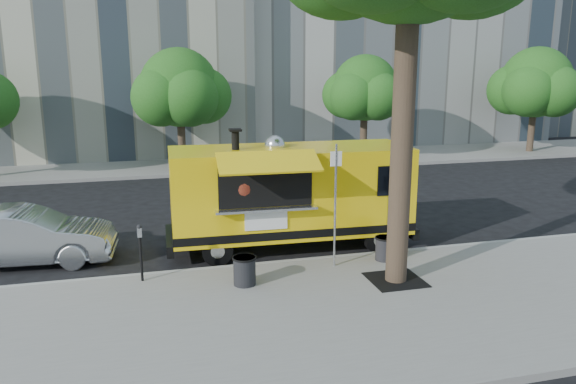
# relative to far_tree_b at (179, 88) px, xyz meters

# --- Properties ---
(ground) EXTENTS (120.00, 120.00, 0.00)m
(ground) POSITION_rel_far_tree_b_xyz_m (1.00, -12.70, -3.83)
(ground) COLOR black
(ground) RESTS_ON ground
(sidewalk) EXTENTS (60.00, 6.00, 0.15)m
(sidewalk) POSITION_rel_far_tree_b_xyz_m (1.00, -16.70, -3.76)
(sidewalk) COLOR gray
(sidewalk) RESTS_ON ground
(curb) EXTENTS (60.00, 0.14, 0.16)m
(curb) POSITION_rel_far_tree_b_xyz_m (1.00, -13.63, -3.76)
(curb) COLOR #999993
(curb) RESTS_ON ground
(far_sidewalk) EXTENTS (60.00, 5.00, 0.15)m
(far_sidewalk) POSITION_rel_far_tree_b_xyz_m (1.00, 0.80, -3.76)
(far_sidewalk) COLOR gray
(far_sidewalk) RESTS_ON ground
(building_right) EXTENTS (16.00, 12.00, 16.00)m
(building_right) POSITION_rel_far_tree_b_xyz_m (31.00, 11.30, 4.17)
(building_right) COLOR beige
(building_right) RESTS_ON ground
(tree_well) EXTENTS (1.20, 1.20, 0.02)m
(tree_well) POSITION_rel_far_tree_b_xyz_m (3.60, -15.50, -3.68)
(tree_well) COLOR black
(tree_well) RESTS_ON sidewalk
(far_tree_b) EXTENTS (3.60, 3.60, 5.50)m
(far_tree_b) POSITION_rel_far_tree_b_xyz_m (0.00, 0.00, 0.00)
(far_tree_b) COLOR #33261C
(far_tree_b) RESTS_ON far_sidewalk
(far_tree_c) EXTENTS (3.24, 3.24, 5.21)m
(far_tree_c) POSITION_rel_far_tree_b_xyz_m (9.00, -0.30, -0.12)
(far_tree_c) COLOR #33261C
(far_tree_c) RESTS_ON far_sidewalk
(far_tree_d) EXTENTS (3.78, 3.78, 5.64)m
(far_tree_d) POSITION_rel_far_tree_b_xyz_m (19.00, -0.10, 0.06)
(far_tree_d) COLOR #33261C
(far_tree_d) RESTS_ON far_sidewalk
(sign_post) EXTENTS (0.28, 0.06, 3.00)m
(sign_post) POSITION_rel_far_tree_b_xyz_m (2.55, -14.25, -1.98)
(sign_post) COLOR silver
(sign_post) RESTS_ON sidewalk
(parking_meter) EXTENTS (0.11, 0.11, 1.33)m
(parking_meter) POSITION_rel_far_tree_b_xyz_m (-2.00, -14.05, -2.85)
(parking_meter) COLOR black
(parking_meter) RESTS_ON sidewalk
(food_truck) EXTENTS (6.77, 3.21, 3.30)m
(food_truck) POSITION_rel_far_tree_b_xyz_m (1.95, -12.28, -2.28)
(food_truck) COLOR yellow
(food_truck) RESTS_ON ground
(sedan) EXTENTS (4.49, 1.90, 1.44)m
(sedan) POSITION_rel_far_tree_b_xyz_m (-4.83, -11.76, -3.11)
(sedan) COLOR #A1A4A7
(sedan) RESTS_ON ground
(trash_bin_left) EXTENTS (0.54, 0.54, 0.65)m
(trash_bin_left) POSITION_rel_far_tree_b_xyz_m (0.22, -14.86, -3.34)
(trash_bin_left) COLOR black
(trash_bin_left) RESTS_ON sidewalk
(trash_bin_right) EXTENTS (0.50, 0.50, 0.60)m
(trash_bin_right) POSITION_rel_far_tree_b_xyz_m (3.91, -14.19, -3.36)
(trash_bin_right) COLOR black
(trash_bin_right) RESTS_ON sidewalk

